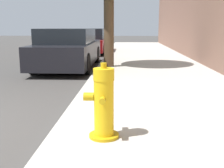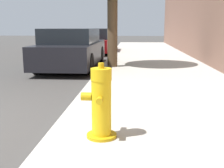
% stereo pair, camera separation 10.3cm
% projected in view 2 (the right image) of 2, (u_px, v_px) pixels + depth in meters
% --- Properties ---
extents(sidewalk_slab, '(3.54, 40.00, 0.13)m').
position_uv_depth(sidewalk_slab, '(190.00, 135.00, 3.53)').
color(sidewalk_slab, '#B7B2A8').
rests_on(sidewalk_slab, ground_plane).
extents(fire_hydrant, '(0.41, 0.43, 0.88)m').
position_uv_depth(fire_hydrant, '(101.00, 104.00, 3.23)').
color(fire_hydrant, '#C39C11').
rests_on(fire_hydrant, sidewalk_slab).
extents(parked_car_near, '(1.77, 4.59, 1.34)m').
position_uv_depth(parked_car_near, '(73.00, 49.00, 9.60)').
color(parked_car_near, black).
rests_on(parked_car_near, ground_plane).
extents(parked_car_mid, '(1.71, 4.19, 1.30)m').
position_uv_depth(parked_car_mid, '(95.00, 41.00, 15.03)').
color(parked_car_mid, maroon).
rests_on(parked_car_mid, ground_plane).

